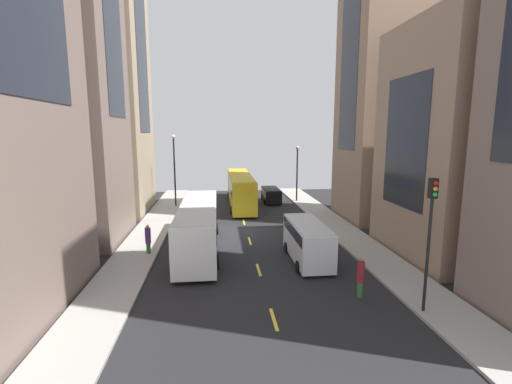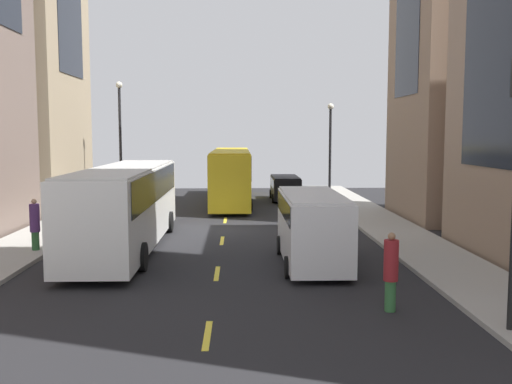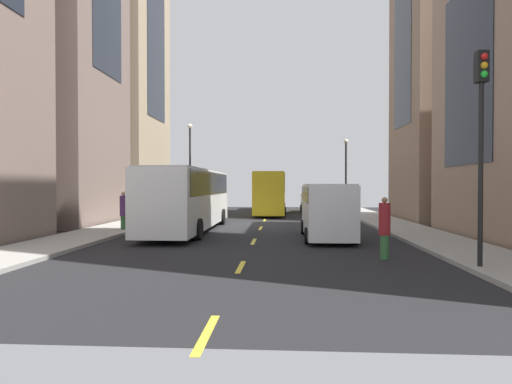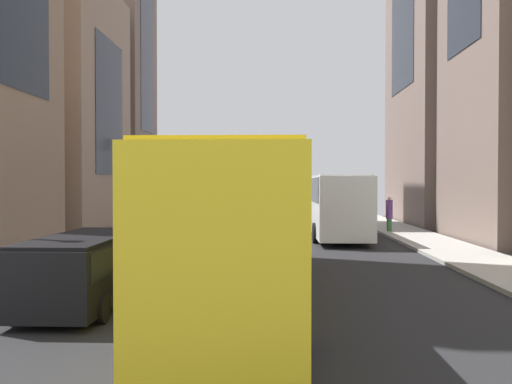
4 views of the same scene
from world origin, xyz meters
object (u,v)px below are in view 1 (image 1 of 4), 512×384
Objects in this scene: delivery_van_white at (307,239)px; car_black_0 at (271,194)px; city_bus_white at (198,223)px; traffic_light_near_corner at (431,221)px; pedestrian_walking_far at (361,277)px; streetcar_yellow at (240,187)px; pedestrian_crossing_near at (148,238)px.

car_black_0 is at bearing 88.14° from delivery_van_white.
traffic_light_near_corner is at bearing -44.22° from city_bus_white.
car_black_0 is 2.23× the size of pedestrian_walking_far.
car_black_0 is (0.66, 20.21, -0.51)m from delivery_van_white.
traffic_light_near_corner is at bearing -75.49° from streetcar_yellow.
delivery_van_white reaches higher than car_black_0.
car_black_0 is at bearing 109.62° from pedestrian_walking_far.
streetcar_yellow is at bearing 99.41° from delivery_van_white.
delivery_van_white reaches higher than pedestrian_walking_far.
city_bus_white is at bearing 135.78° from traffic_light_near_corner.
streetcar_yellow is 7.06× the size of pedestrian_crossing_near.
car_black_0 is 25.73m from pedestrian_walking_far.
streetcar_yellow is at bearing 104.51° from traffic_light_near_corner.
streetcar_yellow is 4.16m from car_black_0.
city_bus_white is 18.83m from car_black_0.
traffic_light_near_corner is (10.89, -10.60, 2.46)m from city_bus_white.
streetcar_yellow is at bearing 75.62° from city_bus_white.
car_black_0 is at bearing 96.26° from traffic_light_near_corner.
streetcar_yellow is at bearing 118.48° from pedestrian_walking_far.
city_bus_white is at bearing -107.50° from pedestrian_crossing_near.
city_bus_white is 2.10× the size of delivery_van_white.
pedestrian_walking_far is 0.34× the size of traffic_light_near_corner.
delivery_van_white is at bearing -23.51° from city_bus_white.
streetcar_yellow is 2.28× the size of traffic_light_near_corner.
city_bus_white is 3.61m from pedestrian_crossing_near.
streetcar_yellow reaches higher than car_black_0.
delivery_van_white is 2.99× the size of pedestrian_crossing_near.
traffic_light_near_corner is at bearing -83.74° from car_black_0.
car_black_0 is (3.80, 1.27, -1.12)m from streetcar_yellow.
streetcar_yellow reaches higher than city_bus_white.
pedestrian_crossing_near reaches higher than car_black_0.
car_black_0 is at bearing 18.46° from streetcar_yellow.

